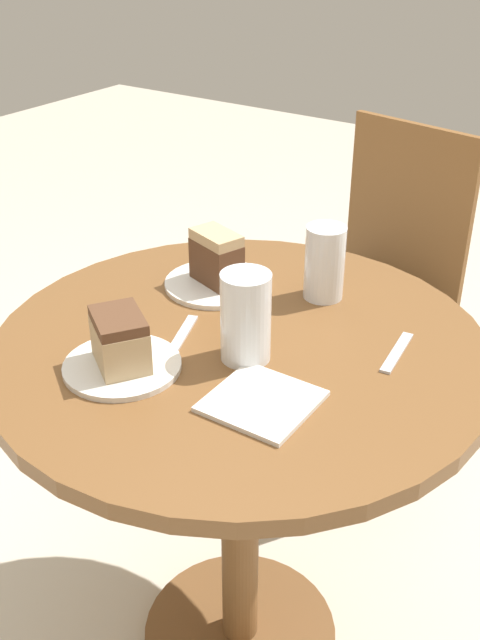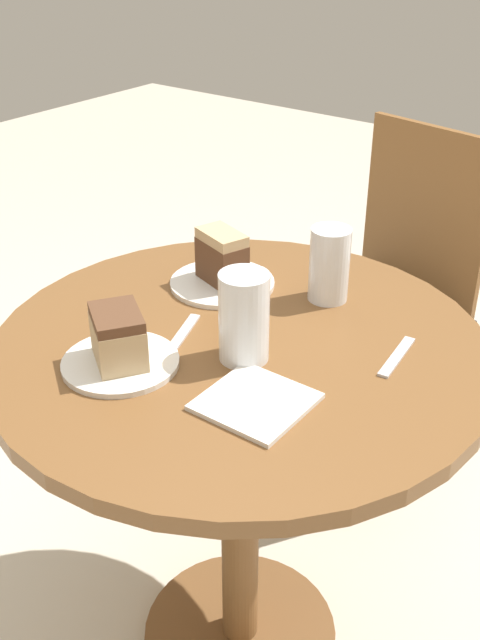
{
  "view_description": "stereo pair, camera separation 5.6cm",
  "coord_description": "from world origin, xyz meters",
  "px_view_note": "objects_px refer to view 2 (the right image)",
  "views": [
    {
      "loc": [
        0.62,
        -0.91,
        1.45
      ],
      "look_at": [
        0.0,
        0.0,
        0.82
      ],
      "focal_mm": 42.0,
      "sensor_mm": 36.0,
      "label": 1
    },
    {
      "loc": [
        0.67,
        -0.88,
        1.45
      ],
      "look_at": [
        0.0,
        0.0,
        0.82
      ],
      "focal_mm": 42.0,
      "sensor_mm": 36.0,
      "label": 2
    }
  ],
  "objects_px": {
    "plate_near": "(121,363)",
    "plate_far": "(222,283)",
    "cake_slice_near": "(118,337)",
    "glass_lemonade": "(329,268)",
    "chair": "(384,301)",
    "glass_water": "(244,322)",
    "cake_slice_far": "(222,257)"
  },
  "relations": [
    {
      "from": "plate_near",
      "to": "plate_far",
      "type": "height_order",
      "value": "same"
    },
    {
      "from": "cake_slice_near",
      "to": "glass_lemonade",
      "type": "height_order",
      "value": "glass_lemonade"
    },
    {
      "from": "chair",
      "to": "plate_far",
      "type": "xyz_separation_m",
      "value": [
        -0.05,
        -0.65,
        0.31
      ]
    },
    {
      "from": "chair",
      "to": "plate_near",
      "type": "xyz_separation_m",
      "value": [
        0.0,
        -0.98,
        0.31
      ]
    },
    {
      "from": "chair",
      "to": "cake_slice_near",
      "type": "distance_m",
      "value": 1.04
    },
    {
      "from": "plate_far",
      "to": "cake_slice_near",
      "type": "bearing_deg",
      "value": -82.04
    },
    {
      "from": "cake_slice_near",
      "to": "glass_lemonade",
      "type": "bearing_deg",
      "value": 69.9
    },
    {
      "from": "glass_lemonade",
      "to": "glass_water",
      "type": "distance_m",
      "value": 0.26
    },
    {
      "from": "plate_near",
      "to": "cake_slice_near",
      "type": "distance_m",
      "value": 0.05
    },
    {
      "from": "plate_far",
      "to": "cake_slice_far",
      "type": "bearing_deg",
      "value": 90.0
    },
    {
      "from": "glass_water",
      "to": "plate_far",
      "type": "bearing_deg",
      "value": 136.1
    },
    {
      "from": "chair",
      "to": "cake_slice_far",
      "type": "height_order",
      "value": "chair"
    },
    {
      "from": "plate_near",
      "to": "cake_slice_near",
      "type": "xyz_separation_m",
      "value": [
        0.0,
        0.0,
        0.05
      ]
    },
    {
      "from": "cake_slice_far",
      "to": "glass_lemonade",
      "type": "bearing_deg",
      "value": 22.04
    },
    {
      "from": "glass_lemonade",
      "to": "chair",
      "type": "bearing_deg",
      "value": 104.54
    },
    {
      "from": "chair",
      "to": "cake_slice_near",
      "type": "relative_size",
      "value": 7.25
    },
    {
      "from": "chair",
      "to": "glass_water",
      "type": "relative_size",
      "value": 6.06
    },
    {
      "from": "cake_slice_near",
      "to": "plate_far",
      "type": "bearing_deg",
      "value": 97.96
    },
    {
      "from": "plate_far",
      "to": "glass_lemonade",
      "type": "relative_size",
      "value": 1.44
    },
    {
      "from": "plate_near",
      "to": "glass_lemonade",
      "type": "distance_m",
      "value": 0.44
    },
    {
      "from": "plate_far",
      "to": "cake_slice_near",
      "type": "relative_size",
      "value": 1.6
    },
    {
      "from": "cake_slice_near",
      "to": "cake_slice_far",
      "type": "relative_size",
      "value": 1.11
    },
    {
      "from": "plate_near",
      "to": "cake_slice_far",
      "type": "height_order",
      "value": "cake_slice_far"
    },
    {
      "from": "chair",
      "to": "glass_lemonade",
      "type": "xyz_separation_m",
      "value": [
        0.15,
        -0.57,
        0.37
      ]
    },
    {
      "from": "cake_slice_far",
      "to": "plate_near",
      "type": "bearing_deg",
      "value": -82.04
    },
    {
      "from": "plate_near",
      "to": "cake_slice_near",
      "type": "height_order",
      "value": "cake_slice_near"
    },
    {
      "from": "plate_near",
      "to": "glass_lemonade",
      "type": "height_order",
      "value": "glass_lemonade"
    },
    {
      "from": "chair",
      "to": "cake_slice_near",
      "type": "bearing_deg",
      "value": -79.03
    },
    {
      "from": "cake_slice_far",
      "to": "glass_water",
      "type": "height_order",
      "value": "glass_water"
    },
    {
      "from": "glass_lemonade",
      "to": "plate_far",
      "type": "bearing_deg",
      "value": -157.96
    },
    {
      "from": "cake_slice_far",
      "to": "cake_slice_near",
      "type": "bearing_deg",
      "value": -82.04
    },
    {
      "from": "cake_slice_near",
      "to": "glass_water",
      "type": "xyz_separation_m",
      "value": [
        0.15,
        0.14,
        0.01
      ]
    }
  ]
}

